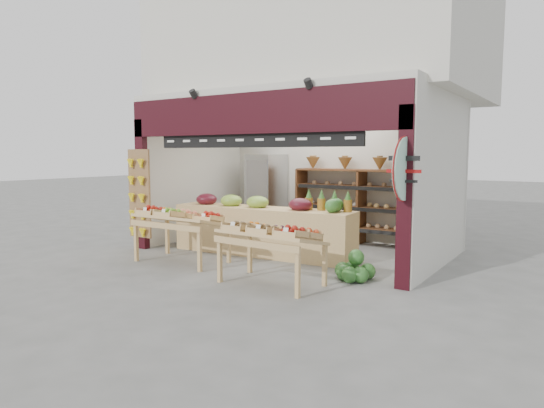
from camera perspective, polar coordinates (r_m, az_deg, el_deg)
The scene contains 11 objects.
ground at distance 9.50m, azimuth 1.21°, elevation -5.98°, with size 60.00×60.00×0.00m, color slate.
shop_structure at distance 10.86m, azimuth 6.01°, elevation 16.31°, with size 6.36×5.12×5.40m.
banana_board at distance 10.22m, azimuth -15.45°, elevation 0.99°, with size 0.60×0.15×1.80m.
gift_sign at distance 7.07m, azimuth 15.30°, elevation 4.00°, with size 0.04×0.93×0.92m.
back_shelving at distance 10.68m, azimuth 10.48°, elevation 1.39°, with size 3.06×0.50×1.88m.
refrigerator at distance 11.75m, azimuth -0.70°, elevation 1.11°, with size 0.75×0.75×1.94m, color #AEB1B5.
cardboard_stack at distance 10.90m, azimuth -4.24°, elevation -3.01°, with size 1.07×0.82×0.73m.
mid_counter at distance 9.43m, azimuth -1.23°, elevation -2.95°, with size 3.73×0.98×1.15m.
display_table_left at distance 8.98m, azimuth -10.99°, elevation -1.56°, with size 1.65×0.95×1.04m.
display_table_right at distance 7.25m, azimuth -0.06°, elevation -3.52°, with size 1.56×0.91×0.99m.
watermelon_pile at distance 7.72m, azimuth 9.53°, elevation -7.66°, with size 0.62×0.62×0.48m.
Camera 1 is at (4.96, -7.85, 1.97)m, focal length 32.00 mm.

